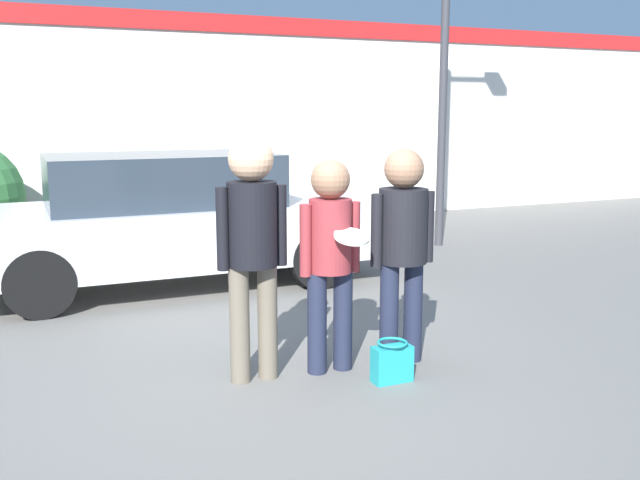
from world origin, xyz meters
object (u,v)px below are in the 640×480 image
at_px(person_left, 252,235).
at_px(person_right, 403,236).
at_px(person_middle_with_frisbee, 330,249).
at_px(parked_car_near, 170,220).
at_px(handbag, 392,362).
at_px(street_lamp, 460,3).

relative_size(person_left, person_right, 1.07).
relative_size(person_middle_with_frisbee, parked_car_near, 0.34).
bearing_deg(person_middle_with_frisbee, person_right, -4.85).
bearing_deg(person_left, person_middle_with_frisbee, -5.96).
xyz_separation_m(person_middle_with_frisbee, person_right, (0.60, -0.05, 0.06)).
bearing_deg(handbag, person_middle_with_frisbee, 129.59).
bearing_deg(street_lamp, handbag, -128.38).
bearing_deg(handbag, parked_car_near, 103.50).
bearing_deg(person_right, person_middle_with_frisbee, 175.15).
bearing_deg(person_middle_with_frisbee, parked_car_near, 99.55).
height_order(person_right, handbag, person_right).
relative_size(person_right, handbag, 5.45).
bearing_deg(person_right, handbag, -128.10).
bearing_deg(street_lamp, person_left, -137.95).
distance_m(person_middle_with_frisbee, handbag, 0.97).
bearing_deg(street_lamp, person_middle_with_frisbee, -133.44).
height_order(parked_car_near, handbag, parked_car_near).
bearing_deg(handbag, street_lamp, 51.62).
relative_size(person_left, parked_car_near, 0.38).
bearing_deg(parked_car_near, person_middle_with_frisbee, -80.45).
distance_m(person_right, parked_car_near, 3.50).
bearing_deg(person_left, person_right, -5.40).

